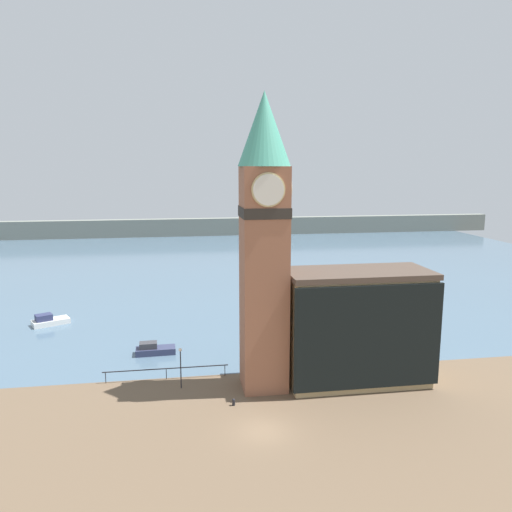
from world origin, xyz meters
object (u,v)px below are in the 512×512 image
object	(u,v)px
boat_near	(154,349)
mooring_bollard_near	(234,402)
pier_building	(357,327)
lamp_post	(181,360)
boat_far	(49,321)
clock_tower	(264,237)

from	to	relation	value
boat_near	mooring_bollard_near	bearing A→B (deg)	-63.65
pier_building	mooring_bollard_near	world-z (taller)	pier_building
mooring_bollard_near	lamp_post	size ratio (longest dim) A/B	0.16
boat_far	lamp_post	distance (m)	26.79
lamp_post	clock_tower	bearing A→B (deg)	-6.37
clock_tower	boat_far	xyz separation A→B (m)	(-23.72, 21.96, -13.20)
clock_tower	pier_building	bearing A→B (deg)	-1.22
clock_tower	mooring_bollard_near	xyz separation A→B (m)	(-3.11, -3.25, -13.40)
pier_building	mooring_bollard_near	size ratio (longest dim) A/B	22.06
boat_far	clock_tower	bearing A→B (deg)	-69.14
lamp_post	pier_building	bearing A→B (deg)	-3.60
boat_far	boat_near	bearing A→B (deg)	-68.44
boat_near	mooring_bollard_near	xyz separation A→B (m)	(7.07, -12.98, -0.16)
clock_tower	pier_building	xyz separation A→B (m)	(8.64, -0.18, -8.45)
pier_building	mooring_bollard_near	bearing A→B (deg)	-165.39
pier_building	lamp_post	xyz separation A→B (m)	(-16.05, 1.01, -2.61)
pier_building	clock_tower	bearing A→B (deg)	178.78
boat_far	lamp_post	size ratio (longest dim) A/B	1.27
clock_tower	lamp_post	xyz separation A→B (m)	(-7.41, 0.83, -11.06)
pier_building	boat_far	distance (m)	39.50
boat_near	boat_far	bearing A→B (deg)	135.68
clock_tower	boat_far	bearing A→B (deg)	137.21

